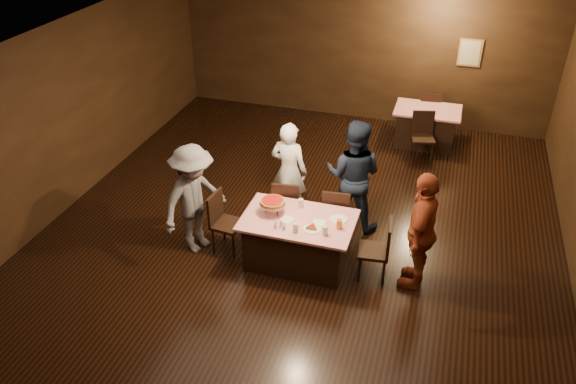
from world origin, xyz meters
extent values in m
plane|color=black|center=(0.00, 0.00, 0.00)|extent=(10.00, 10.00, 0.00)
cube|color=silver|center=(0.00, 0.00, 3.00)|extent=(8.00, 10.00, 0.04)
cube|color=black|center=(0.00, 5.00, 1.50)|extent=(8.00, 0.04, 3.00)
cube|color=black|center=(-4.00, 0.00, 1.50)|extent=(0.04, 10.00, 3.00)
cube|color=tan|center=(2.20, 4.97, 1.70)|extent=(0.46, 0.03, 0.56)
cube|color=beige|center=(2.20, 4.95, 1.70)|extent=(0.38, 0.01, 0.48)
cube|color=#A80B15|center=(0.16, -0.41, 0.39)|extent=(1.60, 1.00, 0.77)
cube|color=red|center=(1.57, 4.05, 0.39)|extent=(1.30, 0.90, 0.77)
cube|color=black|center=(-0.24, 0.34, 0.47)|extent=(0.48, 0.48, 0.95)
cube|color=black|center=(0.56, 0.34, 0.47)|extent=(0.46, 0.46, 0.95)
cube|color=black|center=(-0.94, -0.41, 0.47)|extent=(0.46, 0.46, 0.95)
cube|color=black|center=(1.26, -0.41, 0.47)|extent=(0.46, 0.46, 0.95)
cube|color=black|center=(1.57, 3.35, 0.47)|extent=(0.51, 0.51, 0.95)
cube|color=black|center=(1.57, 4.65, 0.47)|extent=(0.46, 0.46, 0.95)
imported|color=white|center=(-0.33, 0.74, 0.84)|extent=(0.66, 0.47, 1.68)
imported|color=black|center=(0.71, 0.77, 0.92)|extent=(0.94, 0.75, 1.85)
imported|color=slate|center=(-1.40, -0.51, 0.87)|extent=(1.04, 1.29, 1.74)
imported|color=maroon|center=(1.86, -0.36, 0.89)|extent=(0.55, 1.08, 1.77)
cylinder|color=black|center=(-0.24, -0.26, 0.84)|extent=(0.01, 0.01, 0.15)
cylinder|color=black|center=(-0.32, -0.41, 0.84)|extent=(0.01, 0.01, 0.15)
cylinder|color=black|center=(-0.15, -0.41, 0.84)|extent=(0.01, 0.01, 0.15)
cylinder|color=silver|center=(-0.24, -0.36, 0.93)|extent=(0.38, 0.38, 0.01)
cylinder|color=#B27233|center=(-0.24, -0.36, 0.96)|extent=(0.35, 0.35, 0.05)
cylinder|color=#A5140C|center=(-0.24, -0.36, 0.98)|extent=(0.30, 0.30, 0.01)
cylinder|color=white|center=(0.41, -0.59, 0.78)|extent=(0.25, 0.25, 0.01)
cylinder|color=#B27233|center=(0.41, -0.59, 0.81)|extent=(0.18, 0.18, 0.04)
cylinder|color=#A5140C|center=(0.41, -0.59, 0.83)|extent=(0.14, 0.14, 0.01)
cylinder|color=white|center=(0.71, -0.26, 0.78)|extent=(0.25, 0.25, 0.01)
cylinder|color=silver|center=(0.21, -0.71, 0.84)|extent=(0.08, 0.08, 0.14)
cylinder|color=silver|center=(0.61, -0.66, 0.84)|extent=(0.08, 0.08, 0.14)
cylinder|color=#BF7F26|center=(0.76, -0.46, 0.84)|extent=(0.08, 0.08, 0.14)
cylinder|color=silver|center=(0.11, -0.11, 0.84)|extent=(0.08, 0.08, 0.14)
cylinder|color=silver|center=(-0.02, -0.66, 0.81)|extent=(0.04, 0.04, 0.08)
cylinder|color=silver|center=(-0.02, -0.66, 0.85)|extent=(0.05, 0.05, 0.02)
cylinder|color=silver|center=(0.04, -0.71, 0.81)|extent=(0.04, 0.04, 0.08)
cylinder|color=silver|center=(0.04, -0.71, 0.85)|extent=(0.05, 0.05, 0.02)
cylinder|color=silver|center=(-0.08, -0.71, 0.81)|extent=(0.04, 0.04, 0.08)
cylinder|color=silver|center=(-0.08, -0.71, 0.85)|extent=(0.05, 0.05, 0.02)
cube|color=white|center=(0.46, -0.41, 0.77)|extent=(0.19, 0.19, 0.01)
cube|color=white|center=(0.01, -0.46, 0.77)|extent=(0.21, 0.21, 0.01)
camera|label=1|loc=(1.94, -6.70, 5.30)|focal=35.00mm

